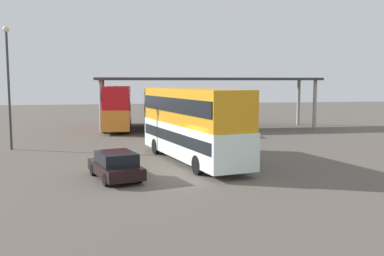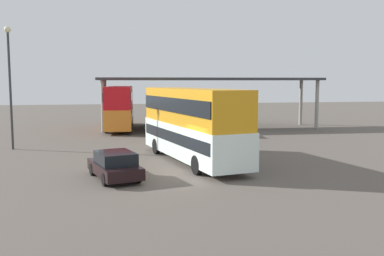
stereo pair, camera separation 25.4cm
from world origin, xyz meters
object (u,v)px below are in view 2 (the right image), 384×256
object	(u,v)px
parked_hatchback	(115,165)
double_decker_mid_row	(159,107)
double_decker_main	(192,122)
lamppost_tall	(10,74)
double_decker_near_canopy	(120,106)

from	to	relation	value
parked_hatchback	double_decker_mid_row	size ratio (longest dim) A/B	0.40
double_decker_main	lamppost_tall	bearing A→B (deg)	47.68
double_decker_mid_row	lamppost_tall	size ratio (longest dim) A/B	1.26
double_decker_near_canopy	double_decker_mid_row	bearing A→B (deg)	-104.92
parked_hatchback	lamppost_tall	bearing A→B (deg)	17.85
parked_hatchback	double_decker_mid_row	distance (m)	21.52
double_decker_main	lamppost_tall	world-z (taller)	lamppost_tall
double_decker_main	parked_hatchback	size ratio (longest dim) A/B	2.62
double_decker_main	lamppost_tall	xyz separation A→B (m)	(-11.50, 6.72, 2.90)
double_decker_main	lamppost_tall	distance (m)	13.63
double_decker_mid_row	lamppost_tall	bearing A→B (deg)	136.29
double_decker_main	parked_hatchback	distance (m)	6.12
parked_hatchback	double_decker_mid_row	world-z (taller)	double_decker_mid_row
lamppost_tall	double_decker_main	bearing A→B (deg)	-30.30
double_decker_mid_row	double_decker_main	bearing A→B (deg)	-176.02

